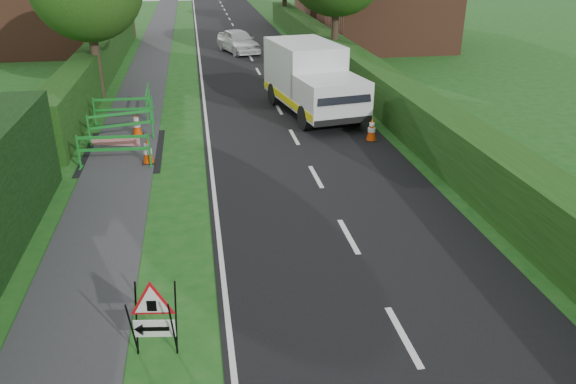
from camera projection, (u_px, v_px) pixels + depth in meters
road_surface at (237, 33)px, 39.93m from camera, size 6.00×90.00×0.02m
footpath at (158, 35)px, 39.11m from camera, size 2.00×90.00×0.02m
hedge_west_far at (104, 77)px, 27.12m from camera, size 1.00×24.00×1.80m
hedge_east at (370, 99)px, 23.43m from camera, size 1.20×50.00×1.50m
house_west at (26, 0)px, 32.39m from camera, size 7.50×7.40×7.88m
triangle_sign at (150, 313)px, 8.60m from camera, size 0.89×0.89×1.15m
works_van at (311, 78)px, 20.95m from camera, size 3.08×5.84×2.54m
traffic_cone_0 at (372, 129)px, 18.32m from camera, size 0.38×0.38×0.79m
traffic_cone_1 at (358, 105)px, 21.00m from camera, size 0.38×0.38×0.79m
traffic_cone_2 at (329, 96)px, 22.26m from camera, size 0.38×0.38×0.79m
traffic_cone_3 at (148, 151)px, 16.45m from camera, size 0.38×0.38×0.79m
traffic_cone_4 at (137, 124)px, 18.84m from camera, size 0.38×0.38×0.79m
ped_barrier_0 at (114, 147)px, 16.07m from camera, size 2.08×0.49×1.00m
ped_barrier_1 at (120, 123)px, 18.19m from camera, size 2.08×0.84×1.00m
ped_barrier_2 at (123, 107)px, 19.88m from camera, size 2.07×0.42×1.00m
ped_barrier_3 at (148, 99)px, 20.97m from camera, size 0.39×2.07×1.00m
redwhite_plank at (117, 155)px, 17.24m from camera, size 1.47×0.39×0.25m
hatchback_car at (238, 41)px, 32.84m from camera, size 2.60×4.17×1.33m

